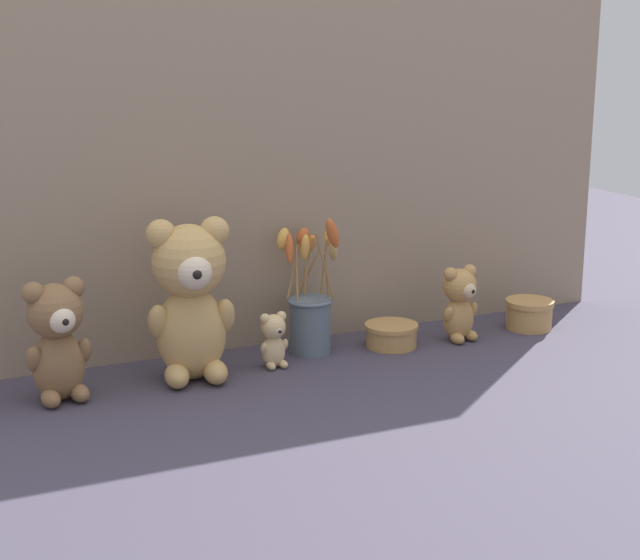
% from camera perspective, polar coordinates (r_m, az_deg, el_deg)
% --- Properties ---
extents(ground_plane, '(4.00, 4.00, 0.00)m').
position_cam_1_polar(ground_plane, '(1.96, 0.24, -4.80)').
color(ground_plane, '#3D3847').
extents(backdrop_wall, '(1.54, 0.02, 0.78)m').
position_cam_1_polar(backdrop_wall, '(2.03, -1.73, 7.16)').
color(backdrop_wall, gray).
rests_on(backdrop_wall, ground).
extents(teddy_bear_large, '(0.17, 0.16, 0.31)m').
position_cam_1_polar(teddy_bear_large, '(1.84, -7.54, -0.98)').
color(teddy_bear_large, tan).
rests_on(teddy_bear_large, ground).
extents(teddy_bear_medium, '(0.12, 0.11, 0.22)m').
position_cam_1_polar(teddy_bear_medium, '(1.79, -15.04, -3.28)').
color(teddy_bear_medium, olive).
rests_on(teddy_bear_medium, ground).
extents(teddy_bear_small, '(0.09, 0.08, 0.16)m').
position_cam_1_polar(teddy_bear_small, '(2.10, 8.14, -1.27)').
color(teddy_bear_small, tan).
rests_on(teddy_bear_small, ground).
extents(teddy_bear_tiny, '(0.06, 0.06, 0.11)m').
position_cam_1_polar(teddy_bear_tiny, '(1.92, -2.71, -3.44)').
color(teddy_bear_tiny, '#DBBC84').
rests_on(teddy_bear_tiny, ground).
extents(flower_vase, '(0.11, 0.15, 0.29)m').
position_cam_1_polar(flower_vase, '(2.00, -0.49, -1.72)').
color(flower_vase, slate).
rests_on(flower_vase, ground).
extents(decorative_tin_tall, '(0.11, 0.11, 0.05)m').
position_cam_1_polar(decorative_tin_tall, '(2.06, 4.17, -3.21)').
color(decorative_tin_tall, tan).
rests_on(decorative_tin_tall, ground).
extents(decorative_tin_short, '(0.11, 0.11, 0.07)m').
position_cam_1_polar(decorative_tin_short, '(2.22, 12.07, -1.95)').
color(decorative_tin_short, tan).
rests_on(decorative_tin_short, ground).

